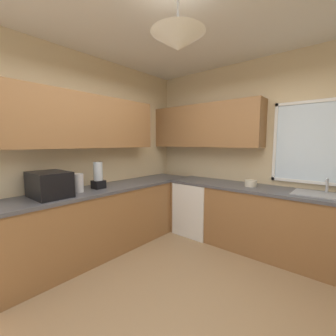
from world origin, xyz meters
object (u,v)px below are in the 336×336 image
object	(u,v)px
dishwasher	(197,208)
blender_appliance	(98,177)
microwave	(49,184)
bowl	(251,183)
kettle	(79,183)
sink_assembly	(325,195)

from	to	relation	value
dishwasher	blender_appliance	bearing A→B (deg)	-114.50
microwave	blender_appliance	world-z (taller)	blender_appliance
bowl	kettle	bearing A→B (deg)	-130.50
kettle	sink_assembly	distance (m)	2.97
blender_appliance	sink_assembly	bearing A→B (deg)	31.70
microwave	blender_appliance	xyz separation A→B (m)	(0.00, 0.63, 0.02)
kettle	microwave	bearing A→B (deg)	-93.38
kettle	dishwasher	bearing A→B (deg)	69.80
dishwasher	sink_assembly	size ratio (longest dim) A/B	1.30
kettle	blender_appliance	bearing A→B (deg)	93.93
dishwasher	microwave	world-z (taller)	microwave
kettle	bowl	distance (m)	2.33
kettle	bowl	size ratio (longest dim) A/B	1.44
kettle	bowl	xyz separation A→B (m)	(1.51, 1.77, -0.07)
sink_assembly	blender_appliance	bearing A→B (deg)	-148.30
microwave	blender_appliance	bearing A→B (deg)	90.00
dishwasher	sink_assembly	world-z (taller)	sink_assembly
sink_assembly	microwave	bearing A→B (deg)	-138.66
dishwasher	microwave	distance (m)	2.27
microwave	bowl	world-z (taller)	microwave
bowl	blender_appliance	world-z (taller)	blender_appliance
microwave	sink_assembly	bearing A→B (deg)	41.34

